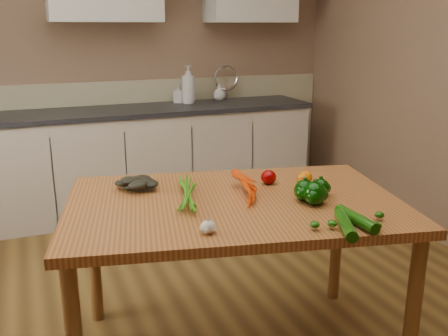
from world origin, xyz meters
name	(u,v)px	position (x,y,z in m)	size (l,w,h in m)	color
room	(208,99)	(0.00, 0.17, 1.25)	(4.04, 5.04, 2.64)	brown
counter_run	(153,157)	(0.21, 2.19, 0.46)	(2.84, 0.64, 1.14)	beige
table	(234,218)	(0.05, -0.01, 0.72)	(1.68, 1.27, 0.81)	#A96331
soap_bottle_a	(188,84)	(0.58, 2.28, 1.07)	(0.13, 0.13, 0.34)	silver
soap_bottle_b	(178,93)	(0.51, 2.35, 0.98)	(0.07, 0.08, 0.17)	silver
soap_bottle_c	(219,93)	(0.91, 2.35, 0.97)	(0.11, 0.11, 0.14)	silver
carrot_bunch	(228,189)	(0.05, 0.05, 0.84)	(0.28, 0.21, 0.08)	#CD3704
leafy_greens	(135,179)	(-0.33, 0.31, 0.86)	(0.21, 0.19, 0.11)	black
garlic_bulb	(208,227)	(-0.19, -0.32, 0.83)	(0.06, 0.06, 0.05)	beige
pepper_a	(305,191)	(0.35, -0.14, 0.85)	(0.10, 0.10, 0.10)	black
pepper_b	(321,188)	(0.45, -0.11, 0.85)	(0.08, 0.08, 0.08)	black
pepper_c	(314,193)	(0.36, -0.19, 0.86)	(0.10, 0.10, 0.10)	black
tomato_a	(269,177)	(0.31, 0.15, 0.84)	(0.08, 0.08, 0.07)	#800203
tomato_b	(303,179)	(0.46, 0.08, 0.84)	(0.06, 0.06, 0.06)	#CB5E05
tomato_c	(306,177)	(0.49, 0.10, 0.84)	(0.07, 0.07, 0.06)	#CB5E05
zucchini_a	(356,219)	(0.39, -0.46, 0.83)	(0.05, 0.05, 0.23)	#114107
zucchini_b	(346,225)	(0.32, -0.50, 0.83)	(0.05, 0.05, 0.24)	#114107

